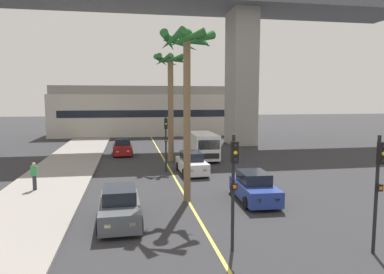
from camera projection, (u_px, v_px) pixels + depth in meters
name	position (u px, v px, depth m)	size (l,w,h in m)	color
sidewalk_left	(33.00, 203.00, 18.26)	(4.80, 80.00, 0.15)	gray
lane_stripe_center	(169.00, 169.00, 27.50)	(0.14, 56.00, 0.01)	#DBCC4C
bridge_overpass	(167.00, 5.00, 39.28)	(60.22, 8.00, 19.79)	slate
pier_building_backdrop	(149.00, 111.00, 53.55)	(28.10, 8.04, 7.20)	beige
car_queue_front	(120.00, 207.00, 15.47)	(1.92, 4.15, 1.56)	#4C5156
car_queue_second	(192.00, 164.00, 25.71)	(1.94, 4.15, 1.56)	white
car_queue_third	(123.00, 147.00, 34.24)	(1.94, 4.15, 1.56)	maroon
car_queue_fourth	(254.00, 188.00, 18.78)	(1.96, 4.16, 1.56)	navy
delivery_van	(203.00, 145.00, 31.47)	(2.23, 5.28, 2.36)	white
traffic_light_median_near	(234.00, 177.00, 12.35)	(0.24, 0.37, 4.20)	black
traffic_light_right_far_corner	(379.00, 178.00, 12.14)	(0.24, 0.37, 4.20)	black
traffic_light_median_far	(166.00, 136.00, 26.03)	(0.24, 0.37, 4.20)	black
palm_tree_near_median	(170.00, 80.00, 30.04)	(2.94, 2.94, 9.25)	brown
palm_tree_mid_median	(187.00, 65.00, 18.10)	(2.98, 3.03, 8.97)	brown
pedestrian_mid_block	(34.00, 176.00, 20.47)	(0.34, 0.22, 1.62)	#2D2D38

